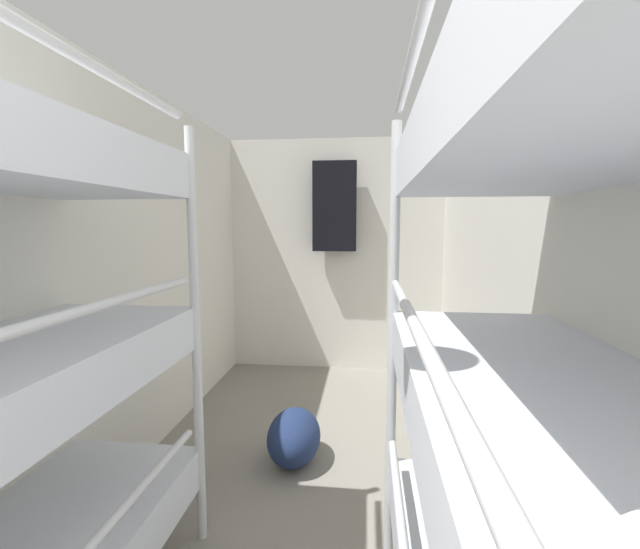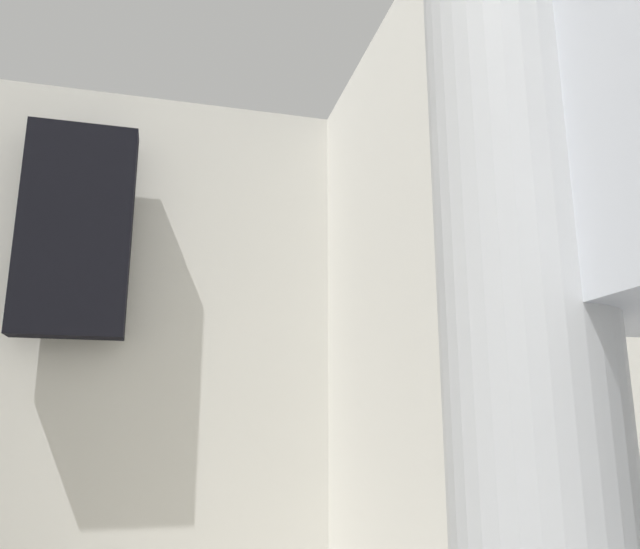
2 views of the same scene
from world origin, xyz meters
TOP-DOWN VIEW (x-y plane):
  - wall_left at (-1.14, 2.47)m, footprint 0.06×5.07m
  - wall_right at (1.14, 2.47)m, footprint 0.06×5.07m
  - wall_back at (0.00, 4.98)m, footprint 2.34×0.06m
  - bunk_stack_right_near at (0.78, 1.41)m, footprint 0.68×1.81m
  - duffel_bag at (-0.12, 3.05)m, footprint 0.34×0.50m
  - hanging_coat at (-0.00, 4.83)m, footprint 0.44×0.12m

SIDE VIEW (x-z plane):
  - duffel_bag at x=-0.12m, z-range 0.00..0.34m
  - bunk_stack_right_near at x=0.78m, z-range 0.06..2.06m
  - wall_left at x=-1.14m, z-range 0.00..2.42m
  - wall_right at x=1.14m, z-range 0.00..2.42m
  - wall_back at x=0.00m, z-range 0.00..2.42m
  - hanging_coat at x=0.00m, z-range 1.27..2.17m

